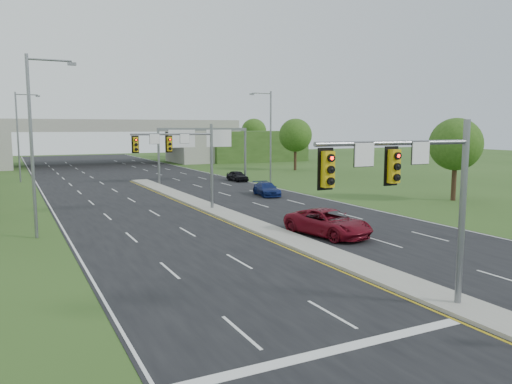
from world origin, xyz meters
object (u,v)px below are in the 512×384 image
at_px(car_far_a, 328,223).
at_px(car_far_b, 267,189).
at_px(signal_mast_near, 419,186).
at_px(car_far_c, 237,176).
at_px(overpass, 99,145).
at_px(signal_mast_far, 185,153).
at_px(sign_gantry, 202,140).

relative_size(car_far_a, car_far_b, 1.32).
xyz_separation_m(signal_mast_near, car_far_a, (5.04, 12.55, -3.88)).
relative_size(signal_mast_near, car_far_b, 1.56).
distance_m(car_far_a, car_far_c, 32.74).
bearing_deg(overpass, signal_mast_near, -91.62).
height_order(signal_mast_near, car_far_b, signal_mast_near).
bearing_deg(car_far_c, car_far_a, -107.05).
relative_size(signal_mast_near, car_far_c, 1.81).
distance_m(car_far_a, car_far_b, 18.79).
height_order(signal_mast_far, car_far_c, signal_mast_far).
distance_m(signal_mast_near, sign_gantry, 45.88).
height_order(sign_gantry, car_far_a, sign_gantry).
distance_m(signal_mast_far, car_far_c, 23.72).
bearing_deg(signal_mast_near, car_far_c, 73.31).
height_order(signal_mast_near, sign_gantry, signal_mast_near).
bearing_deg(car_far_b, car_far_c, 86.29).
distance_m(signal_mast_far, sign_gantry, 21.91).
bearing_deg(overpass, car_far_b, -80.84).
bearing_deg(signal_mast_far, signal_mast_near, -90.00).
bearing_deg(car_far_c, sign_gantry, 167.62).
distance_m(sign_gantry, overpass, 35.75).
bearing_deg(overpass, car_far_a, -87.64).
xyz_separation_m(signal_mast_far, overpass, (2.26, 55.07, -1.17)).
bearing_deg(sign_gantry, signal_mast_near, -101.25).
distance_m(sign_gantry, car_far_a, 32.97).
bearing_deg(signal_mast_far, sign_gantry, 65.89).
distance_m(signal_mast_far, car_far_b, 12.36).
xyz_separation_m(signal_mast_far, car_far_c, (13.26, 19.24, -4.05)).
bearing_deg(sign_gantry, car_far_b, -84.87).
bearing_deg(sign_gantry, car_far_a, -96.86).
xyz_separation_m(signal_mast_near, signal_mast_far, (0.00, 25.00, 0.00)).
height_order(overpass, car_far_a, overpass).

